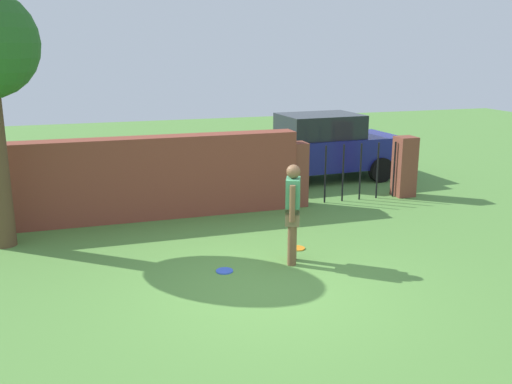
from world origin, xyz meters
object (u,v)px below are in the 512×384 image
(person, at_px, (293,209))
(frisbee_blue, at_px, (224,271))
(car, at_px, (319,147))
(frisbee_orange, at_px, (297,248))

(person, xyz_separation_m, frisbee_blue, (-1.14, -0.05, -0.89))
(car, bearing_deg, frisbee_blue, -129.22)
(car, relative_size, frisbee_orange, 15.87)
(car, distance_m, frisbee_orange, 5.49)
(frisbee_orange, bearing_deg, car, 62.51)
(frisbee_orange, bearing_deg, frisbee_blue, -157.19)
(frisbee_blue, bearing_deg, car, 53.85)
(person, bearing_deg, frisbee_blue, -64.15)
(car, bearing_deg, person, -120.74)
(car, height_order, frisbee_blue, car)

